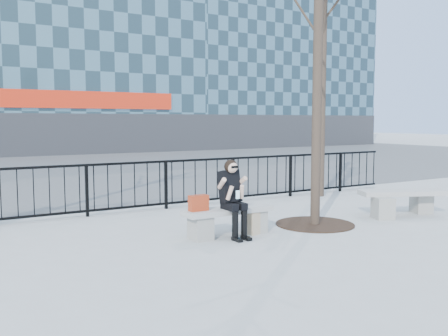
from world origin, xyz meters
TOP-DOWN VIEW (x-y plane):
  - ground at (0.00, 0.00)m, footprint 120.00×120.00m
  - street_surface at (0.00, 15.00)m, footprint 60.00×23.00m
  - railing at (0.00, 3.00)m, footprint 14.00×0.06m
  - building_right at (20.00, 27.00)m, footprint 16.20×10.20m
  - tree_grate at (1.90, -0.10)m, footprint 1.50×1.50m
  - bench_main at (0.00, 0.00)m, footprint 1.65×0.46m
  - bench_second at (4.11, -0.35)m, footprint 1.82×0.51m
  - seated_woman at (0.00, -0.16)m, footprint 0.50×0.64m
  - handbag at (-0.58, 0.02)m, footprint 0.33×0.16m
  - shopping_bag at (0.53, -0.12)m, footprint 0.43×0.24m

SIDE VIEW (x-z plane):
  - ground at x=0.00m, z-range 0.00..0.00m
  - street_surface at x=0.00m, z-range 0.00..0.01m
  - tree_grate at x=1.90m, z-range 0.00..0.02m
  - shopping_bag at x=0.53m, z-range 0.00..0.39m
  - bench_main at x=0.00m, z-range 0.06..0.55m
  - bench_second at x=4.11m, z-range 0.06..0.60m
  - railing at x=0.00m, z-range 0.00..1.11m
  - handbag at x=-0.58m, z-range 0.49..0.76m
  - seated_woman at x=0.00m, z-range 0.00..1.34m
  - building_right at x=20.00m, z-range 0.00..20.60m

